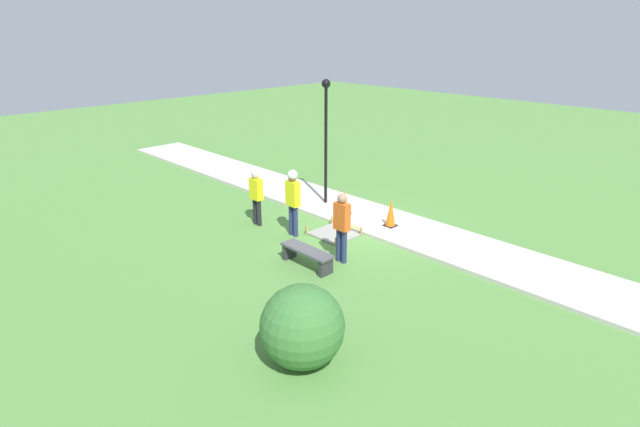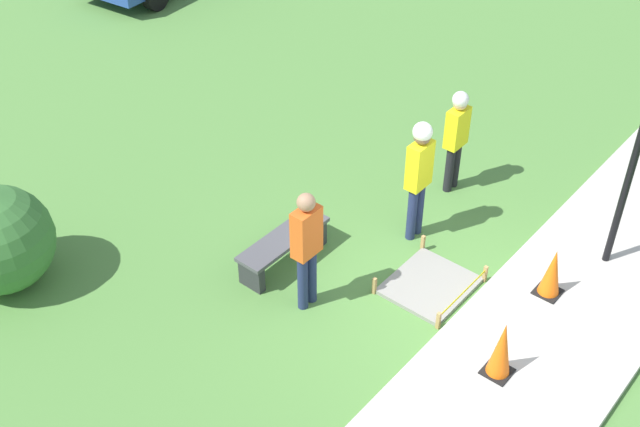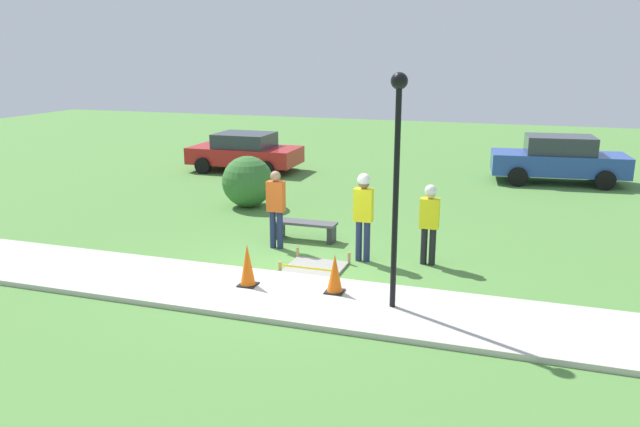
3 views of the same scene
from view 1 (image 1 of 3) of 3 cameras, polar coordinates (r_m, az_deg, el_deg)
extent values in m
plane|color=#51843D|center=(14.62, 3.98, -2.11)|extent=(60.00, 60.00, 0.00)
cube|color=#BCB7AD|center=(15.40, 6.75, -0.81)|extent=(28.00, 2.22, 0.10)
cube|color=gray|center=(14.36, 1.59, -2.38)|extent=(1.18, 1.04, 0.06)
cube|color=tan|center=(14.31, 4.74, -2.08)|extent=(0.05, 0.05, 0.27)
cube|color=tan|center=(15.04, 1.35, -0.85)|extent=(0.05, 0.05, 0.27)
cube|color=tan|center=(13.60, 1.85, -3.27)|extent=(0.05, 0.05, 0.27)
cube|color=tan|center=(14.37, -1.54, -1.91)|extent=(0.05, 0.05, 0.27)
cube|color=yellow|center=(14.64, 3.01, -1.21)|extent=(1.18, 0.00, 0.04)
cube|color=black|center=(14.90, 8.02, -1.36)|extent=(0.34, 0.34, 0.02)
cone|color=orange|center=(14.76, 8.10, 0.12)|extent=(0.29, 0.29, 0.80)
cube|color=black|center=(15.77, 2.81, 0.09)|extent=(0.34, 0.34, 0.02)
cone|color=orange|center=(15.65, 2.83, 1.35)|extent=(0.29, 0.29, 0.72)
cube|color=#2D2D33|center=(12.06, 0.66, -6.17)|extent=(0.12, 0.40, 0.41)
cube|color=#2D2D33|center=(12.94, -3.51, -4.26)|extent=(0.12, 0.40, 0.41)
cube|color=#4C4C51|center=(12.39, -1.51, -4.22)|extent=(1.53, 0.44, 0.06)
cylinder|color=black|center=(15.03, -6.99, 0.08)|extent=(0.14, 0.14, 0.81)
cylinder|color=black|center=(15.16, -7.40, 0.25)|extent=(0.14, 0.14, 0.81)
cube|color=yellow|center=(14.86, -7.32, 2.79)|extent=(0.40, 0.22, 0.64)
sphere|color=tan|center=(14.73, -7.39, 4.39)|extent=(0.22, 0.22, 0.22)
sphere|color=white|center=(14.72, -7.41, 4.61)|extent=(0.25, 0.25, 0.25)
cylinder|color=navy|center=(14.15, -2.82, -0.91)|extent=(0.14, 0.14, 0.90)
cylinder|color=navy|center=(14.27, -3.30, -0.72)|extent=(0.14, 0.14, 0.90)
cube|color=yellow|center=(13.94, -3.12, 2.28)|extent=(0.40, 0.22, 0.71)
sphere|color=brown|center=(13.79, -3.16, 4.17)|extent=(0.24, 0.24, 0.24)
sphere|color=white|center=(13.77, -3.17, 4.44)|extent=(0.28, 0.28, 0.28)
cylinder|color=navy|center=(12.57, 2.77, -3.82)|extent=(0.14, 0.14, 0.88)
cylinder|color=navy|center=(12.69, 2.17, -3.58)|extent=(0.14, 0.14, 0.88)
cube|color=#E55B1E|center=(12.32, 2.52, -0.34)|extent=(0.40, 0.22, 0.70)
sphere|color=#A37A5B|center=(12.16, 2.56, 1.73)|extent=(0.24, 0.24, 0.24)
cylinder|color=black|center=(16.22, 0.67, 7.62)|extent=(0.10, 0.10, 3.78)
sphere|color=black|center=(15.89, 0.70, 14.62)|extent=(0.28, 0.28, 0.28)
sphere|color=#387033|center=(8.89, -2.03, -12.78)|extent=(1.50, 1.50, 1.50)
camera|label=2|loc=(13.86, 41.41, 24.11)|focal=45.00mm
camera|label=3|loc=(25.03, 14.46, 17.26)|focal=35.00mm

